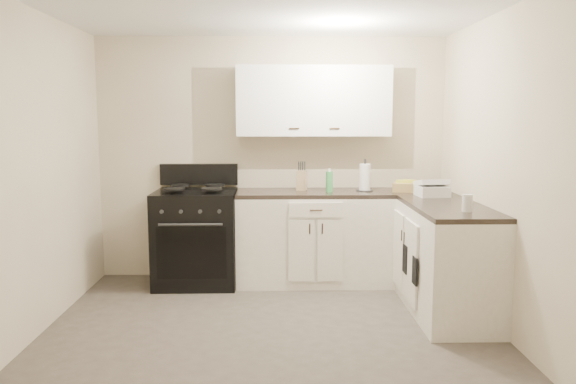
{
  "coord_description": "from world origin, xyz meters",
  "views": [
    {
      "loc": [
        0.04,
        -4.09,
        1.67
      ],
      "look_at": [
        0.15,
        0.85,
        1.02
      ],
      "focal_mm": 35.0,
      "sensor_mm": 36.0,
      "label": 1
    }
  ],
  "objects_px": {
    "stove": "(196,239)",
    "knife_block": "(302,180)",
    "paper_towel": "(365,177)",
    "countertop_grill": "(432,191)",
    "wicker_basket": "(407,187)"
  },
  "relations": [
    {
      "from": "stove",
      "to": "wicker_basket",
      "type": "distance_m",
      "value": 2.18
    },
    {
      "from": "paper_towel",
      "to": "countertop_grill",
      "type": "xyz_separation_m",
      "value": [
        0.57,
        -0.41,
        -0.09
      ]
    },
    {
      "from": "wicker_basket",
      "to": "stove",
      "type": "bearing_deg",
      "value": 178.76
    },
    {
      "from": "paper_towel",
      "to": "countertop_grill",
      "type": "relative_size",
      "value": 0.99
    },
    {
      "from": "paper_towel",
      "to": "wicker_basket",
      "type": "bearing_deg",
      "value": -12.13
    },
    {
      "from": "countertop_grill",
      "to": "wicker_basket",
      "type": "bearing_deg",
      "value": 111.64
    },
    {
      "from": "stove",
      "to": "knife_block",
      "type": "height_order",
      "value": "knife_block"
    },
    {
      "from": "paper_towel",
      "to": "countertop_grill",
      "type": "height_order",
      "value": "paper_towel"
    },
    {
      "from": "stove",
      "to": "knife_block",
      "type": "relative_size",
      "value": 4.81
    },
    {
      "from": "stove",
      "to": "paper_towel",
      "type": "relative_size",
      "value": 3.58
    },
    {
      "from": "paper_towel",
      "to": "knife_block",
      "type": "bearing_deg",
      "value": 173.97
    },
    {
      "from": "paper_towel",
      "to": "countertop_grill",
      "type": "bearing_deg",
      "value": -35.83
    },
    {
      "from": "knife_block",
      "to": "paper_towel",
      "type": "bearing_deg",
      "value": 13.05
    },
    {
      "from": "knife_block",
      "to": "wicker_basket",
      "type": "bearing_deg",
      "value": 10.63
    },
    {
      "from": "stove",
      "to": "knife_block",
      "type": "bearing_deg",
      "value": 5.85
    }
  ]
}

